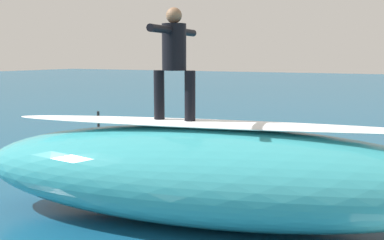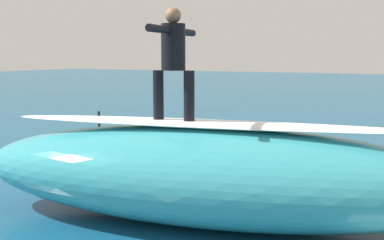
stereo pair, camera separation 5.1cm
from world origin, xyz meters
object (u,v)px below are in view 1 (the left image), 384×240
Objects in this scene: surfboard_paddling at (202,154)px; surfer_paddling at (208,147)px; surfboard_riding at (175,123)px; surfer_riding at (174,56)px; buoy_marker at (99,142)px.

surfboard_paddling is 1.10× the size of surfer_paddling.
surfboard_riding is 4.76m from surfboard_paddling.
surfboard_riding reaches higher than surfer_paddling.
surfer_riding is (0.00, -0.00, 1.02)m from surfboard_riding.
surfer_riding is 5.07m from surfer_paddling.
surfer_paddling is at bearing -77.21° from surfboard_riding.
surfboard_riding is at bearing 142.96° from buoy_marker.
surfboard_paddling is 2.69m from buoy_marker.
surfboard_riding reaches higher than buoy_marker.
buoy_marker is (4.10, -3.09, -1.18)m from surfboard_riding.
surfboard_riding is 1.29× the size of surfer_riding.
buoy_marker is at bearing -44.12° from surfer_riding.
surfboard_riding is at bearing 95.54° from surfboard_paddling.
surfboard_riding is 4.70m from surfer_paddling.
surfer_riding is 5.17m from surfboard_paddling.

